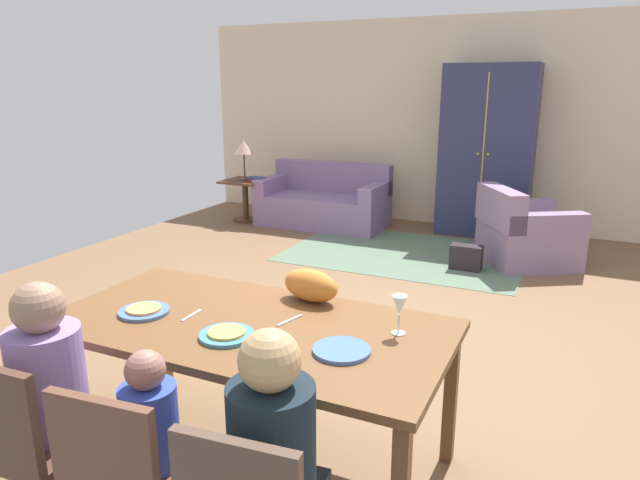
% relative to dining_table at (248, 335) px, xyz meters
% --- Properties ---
extents(ground_plane, '(7.15, 6.68, 0.02)m').
position_rel_dining_table_xyz_m(ground_plane, '(-0.29, 2.16, -0.70)').
color(ground_plane, brown).
extents(back_wall, '(7.15, 0.10, 2.70)m').
position_rel_dining_table_xyz_m(back_wall, '(-0.29, 5.55, 0.66)').
color(back_wall, beige).
rests_on(back_wall, ground_plane).
extents(dining_table, '(1.92, 0.97, 0.76)m').
position_rel_dining_table_xyz_m(dining_table, '(0.00, 0.00, 0.00)').
color(dining_table, brown).
rests_on(dining_table, ground_plane).
extents(plate_near_man, '(0.25, 0.25, 0.02)m').
position_rel_dining_table_xyz_m(plate_near_man, '(-0.53, -0.12, 0.08)').
color(plate_near_man, '#4A6DA1').
rests_on(plate_near_man, dining_table).
extents(pizza_near_man, '(0.17, 0.17, 0.01)m').
position_rel_dining_table_xyz_m(pizza_near_man, '(-0.53, -0.12, 0.09)').
color(pizza_near_man, '#DF9C53').
rests_on(pizza_near_man, plate_near_man).
extents(plate_near_child, '(0.25, 0.25, 0.02)m').
position_rel_dining_table_xyz_m(plate_near_child, '(-0.00, -0.18, 0.08)').
color(plate_near_child, teal).
rests_on(plate_near_child, dining_table).
extents(pizza_near_child, '(0.17, 0.17, 0.01)m').
position_rel_dining_table_xyz_m(pizza_near_child, '(-0.00, -0.18, 0.09)').
color(pizza_near_child, gold).
rests_on(pizza_near_child, plate_near_child).
extents(plate_near_woman, '(0.25, 0.25, 0.02)m').
position_rel_dining_table_xyz_m(plate_near_woman, '(0.53, -0.10, 0.08)').
color(plate_near_woman, '#466EAA').
rests_on(plate_near_woman, dining_table).
extents(wine_glass, '(0.07, 0.07, 0.19)m').
position_rel_dining_table_xyz_m(wine_glass, '(0.69, 0.18, 0.20)').
color(wine_glass, silver).
rests_on(wine_glass, dining_table).
extents(fork, '(0.02, 0.15, 0.01)m').
position_rel_dining_table_xyz_m(fork, '(-0.29, -0.05, 0.07)').
color(fork, silver).
rests_on(fork, dining_table).
extents(knife, '(0.06, 0.17, 0.01)m').
position_rel_dining_table_xyz_m(knife, '(0.17, 0.10, 0.07)').
color(knife, silver).
rests_on(knife, dining_table).
extents(dining_chair_man, '(0.44, 0.44, 0.87)m').
position_rel_dining_table_xyz_m(dining_chair_man, '(-0.53, -0.84, -0.20)').
color(dining_chair_man, '#503325').
rests_on(dining_chair_man, ground_plane).
extents(person_man, '(0.30, 0.41, 1.11)m').
position_rel_dining_table_xyz_m(person_man, '(-0.53, -0.67, -0.18)').
color(person_man, '#343A57').
rests_on(person_man, ground_plane).
extents(dining_chair_child, '(0.46, 0.46, 0.87)m').
position_rel_dining_table_xyz_m(dining_chair_child, '(0.01, -0.84, -0.20)').
color(dining_chair_child, brown).
rests_on(dining_chair_child, ground_plane).
extents(person_child, '(0.22, 0.30, 0.92)m').
position_rel_dining_table_xyz_m(person_child, '(-0.00, -0.67, -0.26)').
color(person_child, '#3D2F48').
rests_on(person_child, ground_plane).
extents(cat, '(0.34, 0.21, 0.17)m').
position_rel_dining_table_xyz_m(cat, '(0.15, 0.38, 0.15)').
color(cat, orange).
rests_on(cat, dining_table).
extents(area_rug, '(2.60, 1.80, 0.01)m').
position_rel_dining_table_xyz_m(area_rug, '(-0.35, 3.89, -0.69)').
color(area_rug, '#5B735C').
rests_on(area_rug, ground_plane).
extents(couch, '(1.69, 0.86, 0.82)m').
position_rel_dining_table_xyz_m(couch, '(-1.76, 4.75, -0.39)').
color(couch, gray).
rests_on(couch, ground_plane).
extents(armchair, '(1.18, 1.17, 0.82)m').
position_rel_dining_table_xyz_m(armchair, '(0.88, 4.06, -0.37)').
color(armchair, gray).
rests_on(armchair, ground_plane).
extents(armoire, '(1.10, 0.59, 2.10)m').
position_rel_dining_table_xyz_m(armoire, '(0.27, 5.16, 0.36)').
color(armoire, navy).
rests_on(armoire, ground_plane).
extents(side_table, '(0.56, 0.56, 0.58)m').
position_rel_dining_table_xyz_m(side_table, '(-2.85, 4.49, -0.32)').
color(side_table, '#51311E').
rests_on(side_table, ground_plane).
extents(table_lamp, '(0.26, 0.26, 0.54)m').
position_rel_dining_table_xyz_m(table_lamp, '(-2.85, 4.49, 0.31)').
color(table_lamp, brown).
rests_on(table_lamp, side_table).
extents(book_lower, '(0.22, 0.16, 0.03)m').
position_rel_dining_table_xyz_m(book_lower, '(-2.63, 4.45, -0.10)').
color(book_lower, maroon).
rests_on(book_lower, side_table).
extents(book_upper, '(0.22, 0.16, 0.03)m').
position_rel_dining_table_xyz_m(book_upper, '(-2.66, 4.48, -0.07)').
color(book_upper, '#364477').
rests_on(book_upper, book_lower).
extents(handbag, '(0.32, 0.16, 0.26)m').
position_rel_dining_table_xyz_m(handbag, '(0.38, 3.59, -0.56)').
color(handbag, '#271F25').
rests_on(handbag, ground_plane).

